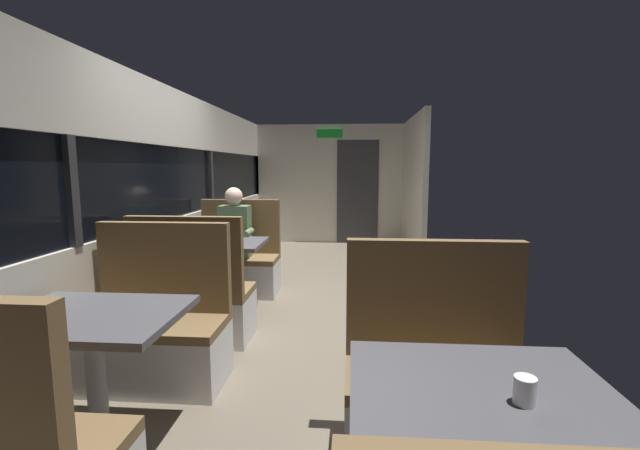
# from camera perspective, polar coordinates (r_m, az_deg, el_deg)

# --- Properties ---
(ground_plane) EXTENTS (3.30, 9.20, 0.02)m
(ground_plane) POSITION_cam_1_polar(r_m,az_deg,el_deg) (4.38, -1.78, -12.15)
(ground_plane) COLOR #665B4C
(carriage_window_panel_left) EXTENTS (0.09, 8.48, 2.30)m
(carriage_window_panel_left) POSITION_cam_1_polar(r_m,az_deg,el_deg) (4.53, -20.45, 2.53)
(carriage_window_panel_left) COLOR beige
(carriage_window_panel_left) RESTS_ON ground_plane
(carriage_end_bulkhead) EXTENTS (2.90, 0.11, 2.30)m
(carriage_end_bulkhead) POSITION_cam_1_polar(r_m,az_deg,el_deg) (8.30, 1.69, 5.43)
(carriage_end_bulkhead) COLOR beige
(carriage_end_bulkhead) RESTS_ON ground_plane
(carriage_aisle_panel_right) EXTENTS (0.08, 2.40, 2.30)m
(carriage_aisle_panel_right) POSITION_cam_1_polar(r_m,az_deg,el_deg) (7.17, 12.45, 4.97)
(carriage_aisle_panel_right) COLOR beige
(carriage_aisle_panel_right) RESTS_ON ground_plane
(dining_table_near_window) EXTENTS (0.90, 0.70, 0.74)m
(dining_table_near_window) POSITION_cam_1_polar(r_m,az_deg,el_deg) (2.56, -28.34, -12.54)
(dining_table_near_window) COLOR #9E9EA3
(dining_table_near_window) RESTS_ON ground_plane
(bench_near_window_facing_entry) EXTENTS (0.95, 0.50, 1.10)m
(bench_near_window_facing_entry) POSITION_cam_1_polar(r_m,az_deg,el_deg) (3.23, -21.11, -13.74)
(bench_near_window_facing_entry) COLOR silver
(bench_near_window_facing_entry) RESTS_ON ground_plane
(dining_table_mid_window) EXTENTS (0.90, 0.70, 0.74)m
(dining_table_mid_window) POSITION_cam_1_polar(r_m,az_deg,el_deg) (4.40, -13.48, -3.49)
(dining_table_mid_window) COLOR #9E9EA3
(dining_table_mid_window) RESTS_ON ground_plane
(bench_mid_window_facing_end) EXTENTS (0.95, 0.50, 1.10)m
(bench_mid_window_facing_end) POSITION_cam_1_polar(r_m,az_deg,el_deg) (3.84, -16.55, -10.07)
(bench_mid_window_facing_end) COLOR silver
(bench_mid_window_facing_end) RESTS_ON ground_plane
(bench_mid_window_facing_entry) EXTENTS (0.95, 0.50, 1.10)m
(bench_mid_window_facing_entry) POSITION_cam_1_polar(r_m,az_deg,el_deg) (5.12, -10.98, -5.39)
(bench_mid_window_facing_entry) COLOR silver
(bench_mid_window_facing_entry) RESTS_ON ground_plane
(dining_table_front_aisle) EXTENTS (0.90, 0.70, 0.74)m
(dining_table_front_aisle) POSITION_cam_1_polar(r_m,az_deg,el_deg) (1.70, 20.71, -22.66)
(dining_table_front_aisle) COLOR #9E9EA3
(dining_table_front_aisle) RESTS_ON ground_plane
(bench_front_aisle_facing_entry) EXTENTS (0.95, 0.50, 1.10)m
(bench_front_aisle_facing_entry) POSITION_cam_1_polar(r_m,az_deg,el_deg) (2.44, 15.44, -20.82)
(bench_front_aisle_facing_entry) COLOR silver
(bench_front_aisle_facing_entry) RESTS_ON ground_plane
(seated_passenger) EXTENTS (0.47, 0.55, 1.26)m
(seated_passenger) POSITION_cam_1_polar(r_m,az_deg,el_deg) (5.01, -11.26, -3.25)
(seated_passenger) COLOR #26262D
(seated_passenger) RESTS_ON ground_plane
(coffee_cup_primary) EXTENTS (0.07, 0.07, 0.09)m
(coffee_cup_primary) POSITION_cam_1_polar(r_m,az_deg,el_deg) (4.38, -13.74, -1.63)
(coffee_cup_primary) COLOR white
(coffee_cup_primary) RESTS_ON dining_table_mid_window
(coffee_cup_secondary) EXTENTS (0.07, 0.07, 0.09)m
(coffee_cup_secondary) POSITION_cam_1_polar(r_m,az_deg,el_deg) (1.58, 25.90, -19.46)
(coffee_cup_secondary) COLOR white
(coffee_cup_secondary) RESTS_ON dining_table_front_aisle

